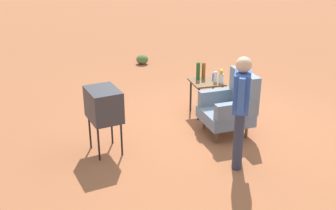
% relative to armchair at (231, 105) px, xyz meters
% --- Properties ---
extents(ground_plane, '(60.00, 60.00, 0.00)m').
position_rel_armchair_xyz_m(ground_plane, '(-0.20, -0.06, -0.50)').
color(ground_plane, '#A05B38').
extents(armchair, '(0.82, 0.82, 1.06)m').
position_rel_armchair_xyz_m(armchair, '(0.00, 0.00, 0.00)').
color(armchair, brown).
rests_on(armchair, ground).
extents(side_table, '(0.56, 0.56, 0.65)m').
position_rel_armchair_xyz_m(side_table, '(-0.86, -0.12, 0.05)').
color(side_table, black).
rests_on(side_table, ground).
extents(tv_on_stand, '(0.67, 0.54, 1.03)m').
position_rel_armchair_xyz_m(tv_on_stand, '(0.10, -2.13, 0.28)').
color(tv_on_stand, black).
rests_on(tv_on_stand, ground).
extents(person_standing, '(0.51, 0.36, 1.64)m').
position_rel_armchair_xyz_m(person_standing, '(1.04, -0.35, 0.44)').
color(person_standing, '#2D3347').
rests_on(person_standing, ground).
extents(bottle_tall_amber, '(0.07, 0.07, 0.30)m').
position_rel_armchair_xyz_m(bottle_tall_amber, '(-1.03, -0.12, 0.30)').
color(bottle_tall_amber, brown).
rests_on(bottle_tall_amber, side_table).
extents(bottle_short_clear, '(0.06, 0.06, 0.20)m').
position_rel_armchair_xyz_m(bottle_short_clear, '(-0.77, 0.01, 0.25)').
color(bottle_short_clear, silver).
rests_on(bottle_short_clear, side_table).
extents(soda_can_blue, '(0.07, 0.07, 0.12)m').
position_rel_armchair_xyz_m(soda_can_blue, '(-0.90, 0.04, 0.21)').
color(soda_can_blue, blue).
rests_on(soda_can_blue, side_table).
extents(bottle_wine_green, '(0.07, 0.07, 0.32)m').
position_rel_armchair_xyz_m(bottle_wine_green, '(-1.01, -0.23, 0.31)').
color(bottle_wine_green, '#1E5623').
rests_on(bottle_wine_green, side_table).
extents(flower_vase, '(0.15, 0.10, 0.27)m').
position_rel_armchair_xyz_m(flower_vase, '(-0.69, 0.09, 0.30)').
color(flower_vase, silver).
rests_on(flower_vase, side_table).
extents(shrub_mid, '(0.31, 0.31, 0.24)m').
position_rel_armchair_xyz_m(shrub_mid, '(-4.41, -0.54, -0.38)').
color(shrub_mid, '#516B38').
rests_on(shrub_mid, ground).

